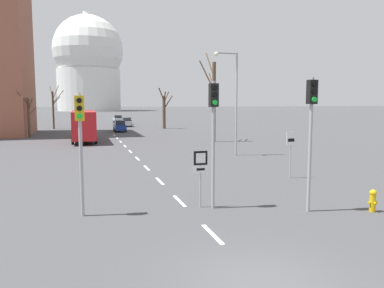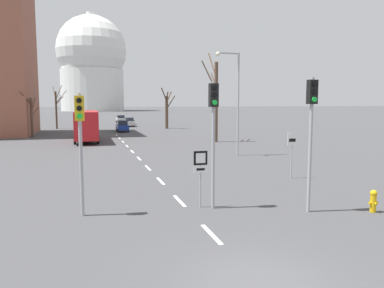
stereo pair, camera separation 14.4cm
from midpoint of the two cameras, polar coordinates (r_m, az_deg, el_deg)
ground_plane at (r=10.06m, az=10.46°, el=-20.09°), size 800.00×800.00×0.00m
lane_stripe_0 at (r=13.12m, az=3.29°, el=-13.52°), size 0.16×2.00×0.01m
lane_stripe_1 at (r=17.24m, az=-1.67°, el=-8.64°), size 0.16×2.00×0.01m
lane_stripe_2 at (r=21.51m, az=-4.62°, el=-5.64°), size 0.16×2.00×0.01m
lane_stripe_3 at (r=25.86m, az=-6.57°, el=-3.63°), size 0.16×2.00×0.01m
lane_stripe_4 at (r=30.26m, az=-7.95°, el=-2.20°), size 0.16×2.00×0.01m
lane_stripe_5 at (r=34.68m, az=-8.97°, el=-1.13°), size 0.16×2.00×0.01m
lane_stripe_6 at (r=39.12m, az=-9.77°, el=-0.30°), size 0.16×2.00×0.01m
lane_stripe_7 at (r=43.57m, az=-10.40°, el=0.36°), size 0.16×2.00×0.01m
lane_stripe_8 at (r=48.03m, az=-10.91°, el=0.89°), size 0.16×2.00×0.01m
lane_stripe_9 at (r=52.50m, az=-11.34°, el=1.34°), size 0.16×2.00×0.01m
traffic_signal_centre_tall at (r=15.52m, az=3.55°, el=3.56°), size 0.36×0.34×5.34m
traffic_signal_near_right at (r=15.75m, az=17.97°, el=3.59°), size 0.36×0.34×5.46m
traffic_signal_near_left at (r=15.08m, az=-16.42°, el=1.93°), size 0.36×0.34×4.82m
route_sign_post at (r=15.85m, az=1.56°, el=-3.73°), size 0.60×0.08×2.48m
speed_limit_sign at (r=22.76m, az=15.16°, el=-0.37°), size 0.60×0.08×2.79m
fire_hydrant at (r=17.13m, az=26.12°, el=-7.69°), size 0.40×0.34×0.92m
street_lamp_right at (r=31.55m, az=6.59°, el=7.68°), size 2.08×0.36×8.56m
sedan_near_left at (r=71.17m, az=-9.51°, el=3.32°), size 1.75×4.35×1.66m
sedan_near_right at (r=83.96m, az=-10.77°, el=3.77°), size 1.83×4.50×1.71m
sedan_mid_centre at (r=58.39m, az=-10.51°, el=2.72°), size 1.72×4.35×1.79m
sedan_far_left at (r=78.31m, az=-9.50°, el=3.54°), size 1.83×4.28×1.49m
city_bus at (r=45.09m, az=-15.74°, el=3.03°), size 2.66×10.80×3.48m
bare_tree_left_near at (r=52.01m, az=-23.20°, el=4.13°), size 2.00×3.61×5.89m
bare_tree_right_near at (r=42.65m, az=3.70°, el=6.91°), size 1.76×2.80×10.27m
bare_tree_left_far at (r=67.86m, az=-19.88°, el=5.23°), size 2.38×2.91×7.42m
bare_tree_right_far at (r=64.56m, az=-3.79°, el=5.24°), size 2.55×3.32×7.00m
capitol_dome at (r=213.27m, az=-14.99°, el=11.77°), size 37.04×37.04×52.32m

